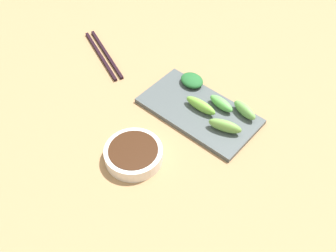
# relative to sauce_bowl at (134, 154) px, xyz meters

# --- Properties ---
(tabletop) EXTENTS (2.10, 2.10, 0.02)m
(tabletop) POSITION_rel_sauce_bowl_xyz_m (0.13, -0.03, -0.03)
(tabletop) COLOR #9F7750
(tabletop) RESTS_ON ground
(sauce_bowl) EXTENTS (0.13, 0.13, 0.03)m
(sauce_bowl) POSITION_rel_sauce_bowl_xyz_m (0.00, 0.00, 0.00)
(sauce_bowl) COLOR silver
(sauce_bowl) RESTS_ON tabletop
(serving_plate) EXTENTS (0.15, 0.29, 0.01)m
(serving_plate) POSITION_rel_sauce_bowl_xyz_m (0.20, -0.02, -0.01)
(serving_plate) COLOR #454D50
(serving_plate) RESTS_ON tabletop
(broccoli_leafy_0) EXTENTS (0.06, 0.07, 0.02)m
(broccoli_leafy_0) POSITION_rel_sauce_bowl_xyz_m (0.26, 0.05, 0.01)
(broccoli_leafy_0) COLOR #205C2B
(broccoli_leafy_0) RESTS_ON serving_plate
(broccoli_stalk_1) EXTENTS (0.04, 0.07, 0.03)m
(broccoli_stalk_1) POSITION_rel_sauce_bowl_xyz_m (0.26, -0.11, 0.01)
(broccoli_stalk_1) COLOR #6CA551
(broccoli_stalk_1) RESTS_ON serving_plate
(broccoli_stalk_2) EXTENTS (0.02, 0.09, 0.03)m
(broccoli_stalk_2) POSITION_rel_sauce_bowl_xyz_m (0.21, -0.03, 0.01)
(broccoli_stalk_2) COLOR #71B23E
(broccoli_stalk_2) RESTS_ON serving_plate
(broccoli_stalk_3) EXTENTS (0.05, 0.08, 0.03)m
(broccoli_stalk_3) POSITION_rel_sauce_bowl_xyz_m (0.19, -0.11, 0.01)
(broccoli_stalk_3) COLOR #6C9F47
(broccoli_stalk_3) RESTS_ON serving_plate
(broccoli_stalk_4) EXTENTS (0.03, 0.07, 0.03)m
(broccoli_stalk_4) POSITION_rel_sauce_bowl_xyz_m (0.24, -0.06, 0.01)
(broccoli_stalk_4) COLOR #5EAF52
(broccoli_stalk_4) RESTS_ON serving_plate
(chopsticks) EXTENTS (0.11, 0.22, 0.01)m
(chopsticks) POSITION_rel_sauce_bowl_xyz_m (0.20, 0.32, -0.01)
(chopsticks) COLOR black
(chopsticks) RESTS_ON tabletop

